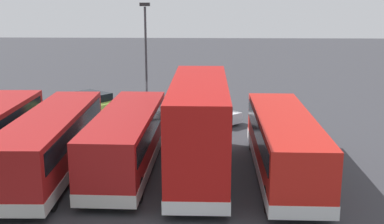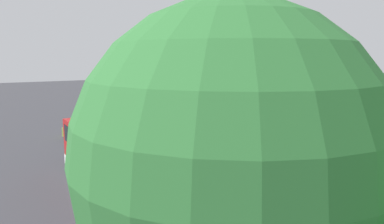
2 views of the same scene
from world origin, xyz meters
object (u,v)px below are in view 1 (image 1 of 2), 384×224
object	(u,v)px
bus_double_decker_second	(199,126)
lamp_post_tall	(146,51)
bus_single_deck_fourth	(52,141)
bus_single_deck_near_end	(284,143)
bus_single_deck_third	(127,139)
car_small_green	(210,112)
car_hatchback_silver	(92,102)

from	to	relation	value
bus_double_decker_second	lamp_post_tall	world-z (taller)	lamp_post_tall
bus_single_deck_fourth	lamp_post_tall	world-z (taller)	lamp_post_tall
bus_double_decker_second	bus_single_deck_near_end	bearing A→B (deg)	179.79
bus_single_deck_third	car_small_green	size ratio (longest dim) A/B	2.45
bus_double_decker_second	car_hatchback_silver	world-z (taller)	bus_double_decker_second
car_hatchback_silver	bus_single_deck_fourth	bearing A→B (deg)	95.74
bus_double_decker_second	bus_single_deck_fourth	xyz separation A→B (m)	(7.02, 0.03, -0.82)
bus_double_decker_second	bus_single_deck_third	world-z (taller)	bus_double_decker_second
bus_single_deck_third	car_hatchback_silver	bearing A→B (deg)	-68.95
car_hatchback_silver	lamp_post_tall	distance (m)	6.04
bus_single_deck_near_end	lamp_post_tall	xyz separation A→B (m)	(7.97, -11.72, 3.05)
car_small_green	lamp_post_tall	size ratio (longest dim) A/B	0.53
car_hatchback_silver	car_small_green	size ratio (longest dim) A/B	1.09
bus_single_deck_fourth	lamp_post_tall	xyz separation A→B (m)	(-3.04, -11.74, 3.05)
bus_double_decker_second	lamp_post_tall	distance (m)	12.57
bus_single_deck_near_end	lamp_post_tall	distance (m)	14.50
bus_single_deck_third	car_small_green	bearing A→B (deg)	-112.82
bus_single_deck_third	car_hatchback_silver	xyz separation A→B (m)	(4.83, -12.55, -0.92)
bus_single_deck_near_end	car_hatchback_silver	size ratio (longest dim) A/B	2.33
bus_double_decker_second	car_hatchback_silver	distance (m)	15.58
car_hatchback_silver	lamp_post_tall	size ratio (longest dim) A/B	0.58
bus_single_deck_fourth	car_hatchback_silver	distance (m)	13.17
bus_single_deck_third	lamp_post_tall	bearing A→B (deg)	-87.60
bus_double_decker_second	car_small_green	distance (m)	10.26
bus_single_deck_fourth	car_small_green	bearing A→B (deg)	-126.71
bus_single_deck_fourth	lamp_post_tall	bearing A→B (deg)	-104.53
bus_single_deck_fourth	car_hatchback_silver	world-z (taller)	bus_single_deck_fourth
bus_double_decker_second	lamp_post_tall	size ratio (longest dim) A/B	1.30
bus_single_deck_near_end	bus_single_deck_third	xyz separation A→B (m)	(7.50, -0.51, -0.00)
car_small_green	bus_single_deck_third	bearing A→B (deg)	67.18
bus_single_deck_fourth	car_hatchback_silver	bearing A→B (deg)	-84.26
car_small_green	lamp_post_tall	world-z (taller)	lamp_post_tall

